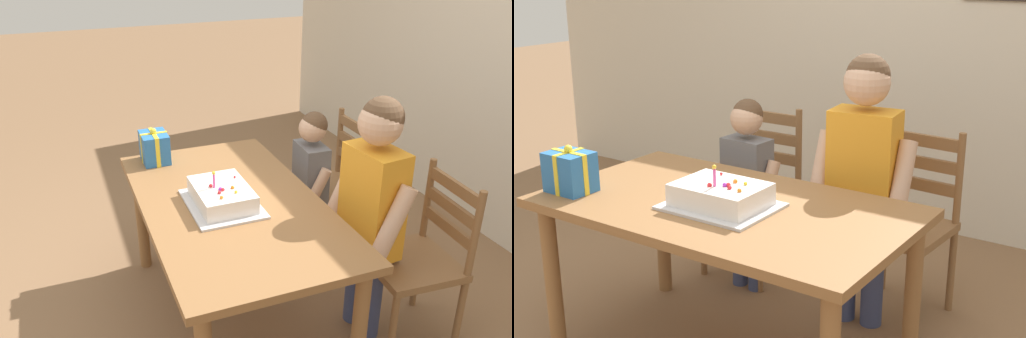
{
  "view_description": "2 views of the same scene",
  "coord_description": "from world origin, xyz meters",
  "views": [
    {
      "loc": [
        2.24,
        -0.75,
        1.99
      ],
      "look_at": [
        0.07,
        0.11,
        0.93
      ],
      "focal_mm": 37.09,
      "sensor_mm": 36.0,
      "label": 1
    },
    {
      "loc": [
        1.63,
        -2.11,
        1.71
      ],
      "look_at": [
        0.12,
        0.16,
        0.87
      ],
      "focal_mm": 48.36,
      "sensor_mm": 36.0,
      "label": 2
    }
  ],
  "objects": [
    {
      "name": "child_older",
      "position": [
        0.32,
        0.63,
        0.79
      ],
      "size": [
        0.49,
        0.29,
        1.3
      ],
      "color": "#38426B",
      "rests_on": "ground"
    },
    {
      "name": "ground_plane",
      "position": [
        0.0,
        0.0,
        0.0
      ],
      "size": [
        20.0,
        20.0,
        0.0
      ],
      "primitive_type": "plane",
      "color": "#846042"
    },
    {
      "name": "child_younger",
      "position": [
        -0.34,
        0.63,
        0.62
      ],
      "size": [
        0.38,
        0.22,
        1.03
      ],
      "color": "#38426B",
      "rests_on": "ground"
    },
    {
      "name": "chair_right",
      "position": [
        0.45,
        0.85,
        0.47
      ],
      "size": [
        0.45,
        0.45,
        0.92
      ],
      "color": "brown",
      "rests_on": "ground"
    },
    {
      "name": "chair_left",
      "position": [
        -0.45,
        0.85,
        0.47
      ],
      "size": [
        0.42,
        0.42,
        0.92
      ],
      "color": "brown",
      "rests_on": "ground"
    },
    {
      "name": "dining_table",
      "position": [
        0.0,
        0.0,
        0.64
      ],
      "size": [
        1.55,
        0.87,
        0.74
      ],
      "color": "olive",
      "rests_on": "ground"
    },
    {
      "name": "birthday_cake",
      "position": [
        0.02,
        -0.05,
        0.79
      ],
      "size": [
        0.44,
        0.34,
        0.19
      ],
      "color": "silver",
      "rests_on": "dining_table"
    },
    {
      "name": "gift_box_red_large",
      "position": [
        -0.65,
        -0.25,
        0.83
      ],
      "size": [
        0.2,
        0.16,
        0.21
      ],
      "color": "#286BB7",
      "rests_on": "dining_table"
    }
  ]
}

